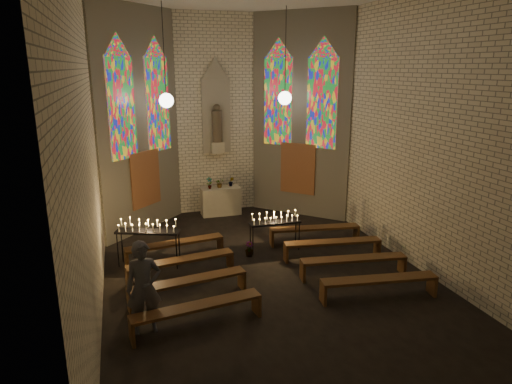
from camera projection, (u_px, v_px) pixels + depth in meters
floor at (268, 278)px, 11.57m from camera, size 12.00×12.00×0.00m
room at (234, 117)px, 13.69m from camera, size 8.22×12.43×7.00m
altar at (221, 201)px, 16.46m from camera, size 1.40×0.60×1.00m
flower_vase_left at (209, 183)px, 16.11m from camera, size 0.25×0.19×0.43m
flower_vase_center at (220, 183)px, 16.29m from camera, size 0.38×0.36×0.34m
flower_vase_right at (231, 182)px, 16.48m from camera, size 0.23×0.20×0.35m
aisle_flower_pot at (249, 249)px, 12.87m from camera, size 0.29×0.29×0.42m
votive_stand_left at (147, 228)px, 12.04m from camera, size 1.72×0.98×1.24m
votive_stand_right at (275, 220)px, 13.06m from camera, size 1.50×0.37×1.10m
pew_left_0 at (175, 245)px, 12.59m from camera, size 2.74×0.75×0.52m
pew_right_0 at (315, 230)px, 13.77m from camera, size 2.74×0.75×0.52m
pew_left_1 at (181, 262)px, 11.48m from camera, size 2.74×0.75×0.52m
pew_right_1 at (333, 244)px, 12.66m from camera, size 2.74×0.75×0.52m
pew_left_2 at (188, 283)px, 10.37m from camera, size 2.74×0.75×0.52m
pew_right_2 at (354, 261)px, 11.55m from camera, size 2.74×0.75×0.52m
pew_left_3 at (197, 309)px, 9.27m from camera, size 2.74×0.75×0.52m
pew_right_3 at (379, 282)px, 10.45m from camera, size 2.74×0.75×0.52m
visitor at (144, 288)px, 9.01m from camera, size 0.72×0.49×1.93m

